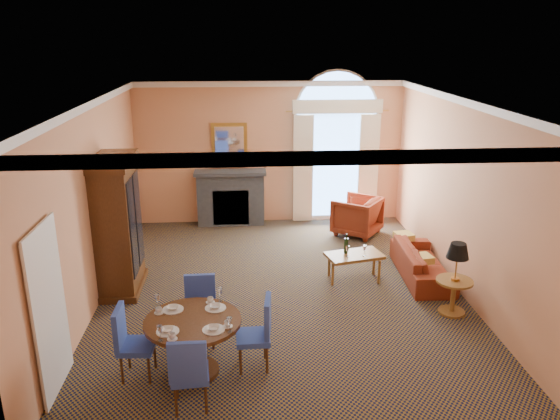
{
  "coord_description": "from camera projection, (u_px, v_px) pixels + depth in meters",
  "views": [
    {
      "loc": [
        -0.64,
        -8.36,
        4.18
      ],
      "look_at": [
        0.0,
        0.5,
        1.3
      ],
      "focal_mm": 35.0,
      "sensor_mm": 36.0,
      "label": 1
    }
  ],
  "objects": [
    {
      "name": "dining_table",
      "position": [
        193.0,
        334.0,
        6.88
      ],
      "size": [
        1.23,
        1.23,
        0.97
      ],
      "color": "#3C200D",
      "rests_on": "ground"
    },
    {
      "name": "dining_chair_south",
      "position": [
        189.0,
        370.0,
        6.17
      ],
      "size": [
        0.47,
        0.47,
        0.97
      ],
      "rotation": [
        0.0,
        0.0,
        0.08
      ],
      "color": "#28419D",
      "rests_on": "ground"
    },
    {
      "name": "dining_chair_east",
      "position": [
        260.0,
        328.0,
        7.04
      ],
      "size": [
        0.48,
        0.46,
        0.97
      ],
      "rotation": [
        0.0,
        0.0,
        1.6
      ],
      "color": "#28419D",
      "rests_on": "ground"
    },
    {
      "name": "sofa",
      "position": [
        422.0,
        263.0,
        9.75
      ],
      "size": [
        0.82,
        1.92,
        0.55
      ],
      "primitive_type": "imported",
      "rotation": [
        0.0,
        0.0,
        1.53
      ],
      "color": "maroon",
      "rests_on": "ground"
    },
    {
      "name": "room_envelope",
      "position": [
        278.0,
        138.0,
        9.12
      ],
      "size": [
        6.04,
        7.52,
        3.45
      ],
      "color": "tan",
      "rests_on": "ground"
    },
    {
      "name": "dining_chair_north",
      "position": [
        200.0,
        305.0,
        7.65
      ],
      "size": [
        0.47,
        0.47,
        0.97
      ],
      "rotation": [
        0.0,
        0.0,
        3.24
      ],
      "color": "#28419D",
      "rests_on": "ground"
    },
    {
      "name": "armoire",
      "position": [
        117.0,
        227.0,
        9.04
      ],
      "size": [
        0.67,
        1.18,
        2.32
      ],
      "color": "#3C200D",
      "rests_on": "ground"
    },
    {
      "name": "ground",
      "position": [
        282.0,
        292.0,
        9.26
      ],
      "size": [
        7.5,
        7.5,
        0.0
      ],
      "primitive_type": "plane",
      "color": "black",
      "rests_on": "ground"
    },
    {
      "name": "dining_chair_west",
      "position": [
        129.0,
        338.0,
        6.82
      ],
      "size": [
        0.46,
        0.46,
        0.97
      ],
      "rotation": [
        0.0,
        0.0,
        -1.64
      ],
      "color": "#28419D",
      "rests_on": "ground"
    },
    {
      "name": "coffee_table",
      "position": [
        354.0,
        256.0,
        9.58
      ],
      "size": [
        1.07,
        0.75,
        0.85
      ],
      "rotation": [
        0.0,
        0.0,
        0.24
      ],
      "color": "olive",
      "rests_on": "ground"
    },
    {
      "name": "side_table",
      "position": [
        456.0,
        270.0,
        8.34
      ],
      "size": [
        0.56,
        0.56,
        1.15
      ],
      "color": "olive",
      "rests_on": "ground"
    },
    {
      "name": "armchair",
      "position": [
        357.0,
        216.0,
        11.81
      ],
      "size": [
        1.26,
        1.25,
        0.83
      ],
      "primitive_type": "imported",
      "rotation": [
        0.0,
        0.0,
        4.08
      ],
      "color": "maroon",
      "rests_on": "ground"
    }
  ]
}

